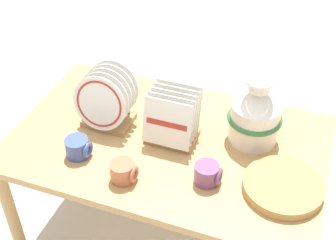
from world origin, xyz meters
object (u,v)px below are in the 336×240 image
dish_rack_round_plates (106,102)px  wicker_charger_stack (283,187)px  ceramic_vase (255,114)px  dish_rack_square_plates (172,121)px  mug_terracotta_glaze (124,172)px  mug_cobalt_glaze (78,148)px  mug_plum_glaze (208,174)px

dish_rack_round_plates → wicker_charger_stack: size_ratio=0.87×
ceramic_vase → dish_rack_round_plates: (-0.62, -0.12, -0.02)m
ceramic_vase → wicker_charger_stack: size_ratio=1.02×
dish_rack_square_plates → mug_terracotta_glaze: size_ratio=2.16×
ceramic_vase → dish_rack_round_plates: bearing=-169.4°
dish_rack_square_plates → mug_terracotta_glaze: 0.31m
dish_rack_round_plates → mug_cobalt_glaze: 0.24m
ceramic_vase → dish_rack_square_plates: size_ratio=1.37×
ceramic_vase → dish_rack_round_plates: ceramic_vase is taller
dish_rack_round_plates → dish_rack_square_plates: bearing=0.9°
dish_rack_round_plates → mug_cobalt_glaze: dish_rack_round_plates is taller
dish_rack_square_plates → mug_plum_glaze: dish_rack_square_plates is taller
dish_rack_round_plates → mug_cobalt_glaze: (-0.02, -0.23, -0.07)m
mug_terracotta_glaze → wicker_charger_stack: bearing=14.7°
wicker_charger_stack → mug_cobalt_glaze: 0.81m
ceramic_vase → mug_plum_glaze: ceramic_vase is taller
dish_rack_square_plates → mug_plum_glaze: 0.29m
mug_plum_glaze → wicker_charger_stack: bearing=11.1°
mug_cobalt_glaze → mug_terracotta_glaze: bearing=-15.0°
dish_rack_round_plates → dish_rack_square_plates: size_ratio=1.17×
mug_cobalt_glaze → mug_plum_glaze: bearing=4.1°
dish_rack_square_plates → mug_plum_glaze: bearing=-42.5°
dish_rack_round_plates → wicker_charger_stack: (0.79, -0.14, -0.10)m
ceramic_vase → dish_rack_square_plates: bearing=-160.8°
wicker_charger_stack → mug_plum_glaze: (-0.28, -0.05, 0.02)m
dish_rack_round_plates → mug_plum_glaze: size_ratio=2.52×
wicker_charger_stack → mug_terracotta_glaze: mug_terracotta_glaze is taller
dish_rack_round_plates → mug_terracotta_glaze: bearing=-54.2°
wicker_charger_stack → mug_plum_glaze: size_ratio=2.90×
dish_rack_round_plates → dish_rack_square_plates: 0.30m
mug_plum_glaze → dish_rack_square_plates: bearing=137.5°
ceramic_vase → dish_rack_square_plates: ceramic_vase is taller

